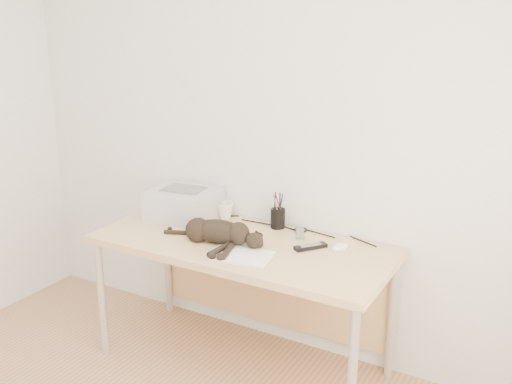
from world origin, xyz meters
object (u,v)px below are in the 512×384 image
Objects in this scene: printer at (184,203)px; mouse at (340,244)px; mug at (225,210)px; pen_cup at (278,218)px; cat at (216,233)px; desk at (250,260)px.

printer is 0.98m from mouse.
mug is 0.50× the size of pen_cup.
pen_cup is at bearing 12.05° from printer.
pen_cup reaches higher than cat.
mug is (0.21, 0.11, -0.04)m from printer.
cat reaches higher than mouse.
printer reaches higher than mouse.
desk is 0.28m from cat.
desk is 0.29m from pen_cup.
desk is 3.79× the size of printer.
pen_cup is (0.35, 0.01, 0.01)m from mug.
mug is (-0.18, 0.36, -0.01)m from cat.
mug is at bearing 107.95° from cat.
mug is at bearing -178.36° from pen_cup.
desk is 15.23× the size of mug.
pen_cup is (0.07, 0.20, 0.19)m from desk.
cat is 5.70× the size of mug.
pen_cup is (0.17, 0.37, -0.00)m from cat.
pen_cup reaches higher than mug.
desk is 0.52m from mouse.
printer is (-0.50, 0.08, 0.22)m from desk.
cat is 0.65m from mouse.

